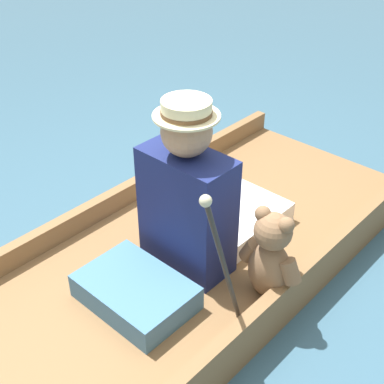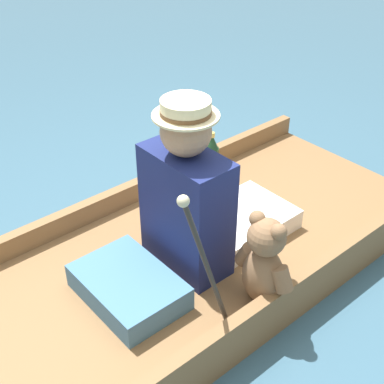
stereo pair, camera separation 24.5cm
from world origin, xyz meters
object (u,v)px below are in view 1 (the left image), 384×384
Objects in this scene: teddy_bear at (271,257)px; champagne_bottle at (197,157)px; seated_person at (200,201)px; wine_glass at (197,183)px; walking_cane at (222,257)px.

teddy_bear is 1.05m from champagne_bottle.
champagne_bottle is at bearing 125.40° from seated_person.
teddy_bear is at bearing -7.80° from seated_person.
wine_glass is 1.14m from walking_cane.
walking_cane is at bearing -47.83° from seated_person.
teddy_bear is 3.55× the size of wine_glass.
seated_person reaches higher than teddy_bear.
seated_person is 1.09× the size of walking_cane.
teddy_bear reaches higher than champagne_bottle.
champagne_bottle is at bearing 150.01° from teddy_bear.
walking_cane is at bearing -44.00° from champagne_bottle.
seated_person is 0.60m from walking_cane.
wine_glass is at bearing 125.79° from seated_person.
wine_glass is 0.42× the size of champagne_bottle.
walking_cane reaches higher than teddy_bear.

